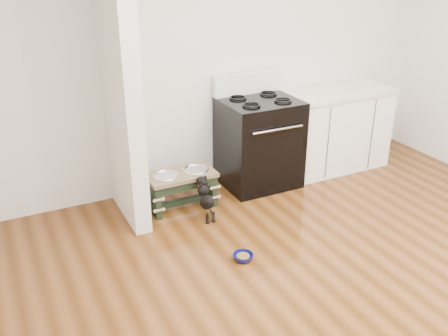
{
  "coord_description": "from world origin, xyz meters",
  "views": [
    {
      "loc": [
        -2.24,
        -2.02,
        2.36
      ],
      "look_at": [
        -0.38,
        1.7,
        0.48
      ],
      "focal_mm": 40.0,
      "sensor_mm": 36.0,
      "label": 1
    }
  ],
  "objects": [
    {
      "name": "puppy",
      "position": [
        -0.57,
        1.71,
        0.22
      ],
      "size": [
        0.11,
        0.34,
        0.4
      ],
      "color": "black",
      "rests_on": "ground"
    },
    {
      "name": "partition_wall",
      "position": [
        -1.18,
        2.1,
        1.35
      ],
      "size": [
        0.15,
        0.8,
        2.7
      ],
      "primitive_type": "cube",
      "color": "silver",
      "rests_on": "ground"
    },
    {
      "name": "cabinet_run",
      "position": [
        1.23,
        2.18,
        0.45
      ],
      "size": [
        1.24,
        0.64,
        0.91
      ],
      "color": "white",
      "rests_on": "ground"
    },
    {
      "name": "room_shell",
      "position": [
        0.0,
        0.0,
        1.62
      ],
      "size": [
        5.0,
        5.0,
        5.0
      ],
      "color": "silver",
      "rests_on": "ground"
    },
    {
      "name": "dog_feeder",
      "position": [
        -0.68,
        2.02,
        0.26
      ],
      "size": [
        0.66,
        0.35,
        0.37
      ],
      "color": "black",
      "rests_on": "ground"
    },
    {
      "name": "ground",
      "position": [
        0.0,
        0.0,
        0.0
      ],
      "size": [
        5.0,
        5.0,
        0.0
      ],
      "primitive_type": "plane",
      "color": "#49270D",
      "rests_on": "ground"
    },
    {
      "name": "oven_range",
      "position": [
        0.25,
        2.16,
        0.48
      ],
      "size": [
        0.76,
        0.69,
        1.14
      ],
      "color": "black",
      "rests_on": "ground"
    },
    {
      "name": "floor_bowl",
      "position": [
        -0.58,
        0.95,
        0.03
      ],
      "size": [
        0.17,
        0.17,
        0.05
      ],
      "rotation": [
        0.0,
        0.0,
        -0.05
      ],
      "color": "#0C0F58",
      "rests_on": "ground"
    }
  ]
}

